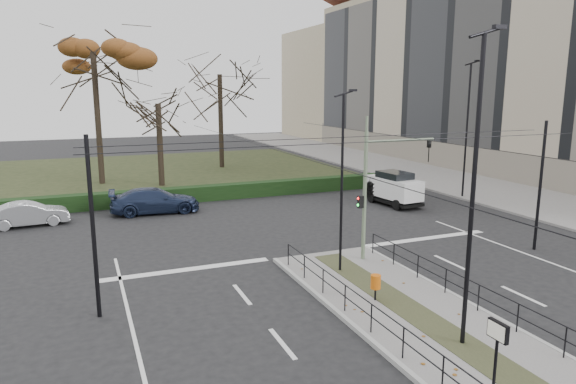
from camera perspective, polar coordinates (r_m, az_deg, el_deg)
name	(u,v)px	position (r m, az deg, el deg)	size (l,w,h in m)	color
ground	(382,295)	(19.35, 10.39, -11.21)	(140.00, 140.00, 0.00)	black
median_island	(425,322)	(17.45, 14.93, -13.74)	(4.40, 15.00, 0.14)	slate
sidewalk_east	(421,174)	(46.83, 14.55, 1.98)	(8.00, 90.00, 0.14)	slate
park	(128,174)	(47.68, -17.39, 1.96)	(38.00, 26.00, 0.10)	black
hedge	(147,197)	(34.47, -15.43, -0.59)	(38.00, 1.00, 1.00)	black
apartment_block	(500,57)	(54.34, 22.53, 13.66)	(13.09, 52.10, 21.64)	tan
median_railing	(428,296)	(17.02, 15.30, -11.09)	(4.14, 13.24, 0.92)	black
catenary	(362,195)	(19.67, 8.21, -0.33)	(20.00, 34.00, 6.00)	black
traffic_light	(371,186)	(22.07, 9.26, 0.70)	(3.74, 2.13, 5.51)	slate
litter_bin	(376,282)	(18.31, 9.71, -9.85)	(0.36, 0.36, 0.91)	black
info_panel	(497,341)	(12.78, 22.21, -15.10)	(0.12, 0.56, 2.16)	black
streetlamp_median_near	(474,191)	(14.87, 19.93, 0.15)	(0.74, 0.15, 8.86)	black
streetlamp_median_far	(342,181)	(20.25, 6.04, 1.19)	(0.60, 0.12, 7.23)	black
streetlamp_sidewalk	(467,128)	(36.87, 19.27, 6.68)	(0.76, 0.16, 9.15)	black
parked_car_second	(29,214)	(31.48, -26.84, -2.20)	(1.41, 4.06, 1.34)	#A1A3A9
parked_car_third	(155,201)	(32.09, -14.57, -0.92)	(2.14, 5.27, 1.53)	#1C2742
white_van	(394,188)	(33.83, 11.71, 0.48)	(2.16, 4.10, 2.18)	white
rust_tree	(93,52)	(42.60, -20.85, 14.33)	(9.00, 9.00, 13.22)	black
bare_tree_center	(220,81)	(49.06, -7.59, 12.10)	(7.95, 7.95, 11.52)	black
bare_tree_near	(158,110)	(40.27, -14.22, 8.85)	(5.42, 5.42, 8.29)	black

